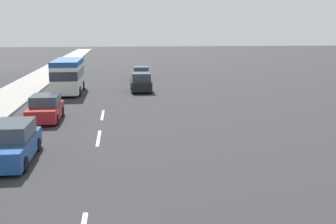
% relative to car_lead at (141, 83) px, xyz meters
% --- Properties ---
extents(ground_plane, '(198.00, 198.00, 0.00)m').
position_rel_car_lead_xyz_m(ground_plane, '(-1.33, 3.15, -0.80)').
color(ground_plane, '#2D2D30').
extents(sidewalk_right, '(162.00, 3.93, 0.15)m').
position_rel_car_lead_xyz_m(sidewalk_right, '(-1.33, 11.12, -0.73)').
color(sidewalk_right, '#9E9B93').
rests_on(sidewalk_right, ground_plane).
extents(lane_stripe_mid, '(3.20, 0.16, 0.01)m').
position_rel_car_lead_xyz_m(lane_stripe_mid, '(-16.38, 3.15, -0.80)').
color(lane_stripe_mid, silver).
rests_on(lane_stripe_mid, ground_plane).
extents(lane_stripe_far, '(3.20, 0.16, 0.01)m').
position_rel_car_lead_xyz_m(lane_stripe_far, '(-10.42, 3.15, -0.80)').
color(lane_stripe_far, silver).
rests_on(lane_stripe_far, ground_plane).
extents(car_lead, '(4.04, 1.86, 1.71)m').
position_rel_car_lead_xyz_m(car_lead, '(0.00, 0.00, 0.00)').
color(car_lead, black).
rests_on(car_lead, ground_plane).
extents(car_second, '(4.59, 1.78, 1.68)m').
position_rel_car_lead_xyz_m(car_second, '(-19.79, 6.67, -0.01)').
color(car_second, '#1E478C').
rests_on(car_second, ground_plane).
extents(minibus_third, '(6.68, 2.42, 2.98)m').
position_rel_car_lead_xyz_m(minibus_third, '(-0.25, 6.49, 0.84)').
color(minibus_third, silver).
rests_on(minibus_third, ground_plane).
extents(car_fourth, '(4.63, 1.79, 1.58)m').
position_rel_car_lead_xyz_m(car_fourth, '(7.94, -0.41, -0.05)').
color(car_fourth, '#1E478C').
rests_on(car_fourth, ground_plane).
extents(car_fifth, '(4.02, 1.86, 1.60)m').
position_rel_car_lead_xyz_m(car_fifth, '(-11.64, 6.62, -0.05)').
color(car_fifth, '#A51E1E').
rests_on(car_fifth, ground_plane).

